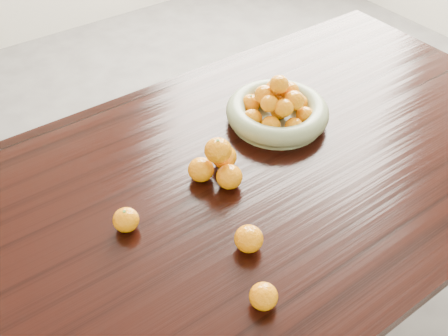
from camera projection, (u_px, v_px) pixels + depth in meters
ground at (226, 336)px, 1.75m from camera, size 5.00×5.00×0.00m
dining_table at (226, 208)px, 1.31m from camera, size 2.00×1.00×0.75m
fruit_bowl at (277, 110)px, 1.41m from camera, size 0.29×0.29×0.15m
orange_pyramid at (218, 163)px, 1.24m from camera, size 0.14×0.13×0.12m
loose_orange_0 at (126, 220)px, 1.12m from camera, size 0.06×0.06×0.06m
loose_orange_1 at (264, 296)px, 0.98m from camera, size 0.06×0.06×0.05m
loose_orange_2 at (249, 239)px, 1.08m from camera, size 0.06×0.06×0.06m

